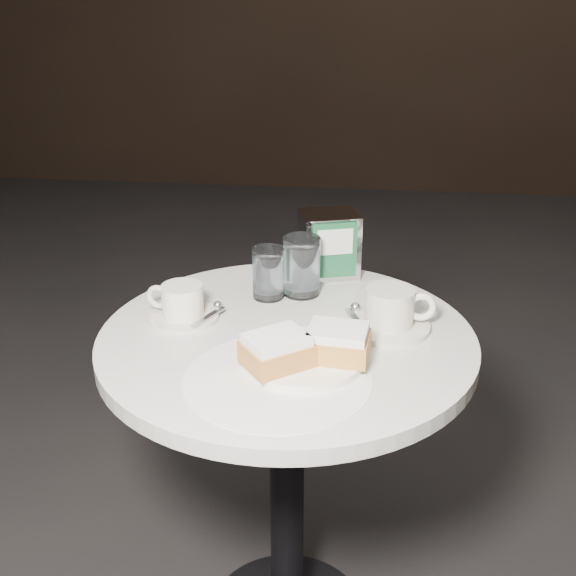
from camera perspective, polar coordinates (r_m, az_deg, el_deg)
The scene contains 8 objects.
cafe_table at distance 1.44m, azimuth -0.09°, elevation -10.65°, with size 0.70×0.70×0.74m.
sugar_spill at distance 1.20m, azimuth -0.83°, elevation -7.20°, with size 0.31×0.31×0.00m, color white.
beignet_plate at distance 1.23m, azimuth 1.39°, elevation -5.04°, with size 0.27×0.27×0.07m.
coffee_cup_left at distance 1.40m, azimuth -8.36°, elevation -1.30°, with size 0.16×0.16×0.07m.
coffee_cup_right at distance 1.36m, azimuth 8.06°, elevation -1.87°, with size 0.17×0.17×0.08m.
water_glass_left at distance 1.47m, azimuth -1.56°, elevation 1.13°, with size 0.08×0.08×0.11m.
water_glass_right at distance 1.48m, azimuth 1.08°, elevation 1.68°, with size 0.09×0.09×0.12m.
napkin_dispenser at distance 1.57m, azimuth 3.26°, elevation 3.46°, with size 0.14×0.13×0.14m.
Camera 1 is at (0.14, -1.17, 1.37)m, focal length 45.00 mm.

